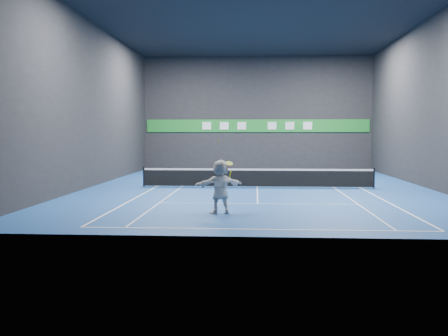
# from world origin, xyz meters

# --- Properties ---
(ground) EXTENTS (26.00, 26.00, 0.00)m
(ground) POSITION_xyz_m (0.00, 0.00, 0.00)
(ground) COLOR navy
(ground) RESTS_ON ground
(ceiling) EXTENTS (26.00, 26.00, 0.00)m
(ceiling) POSITION_xyz_m (0.00, 0.00, 9.00)
(ceiling) COLOR black
(ceiling) RESTS_ON ground
(wall_back) EXTENTS (18.00, 0.10, 9.00)m
(wall_back) POSITION_xyz_m (0.00, 13.00, 4.50)
(wall_back) COLOR black
(wall_back) RESTS_ON ground
(wall_front) EXTENTS (18.00, 0.10, 9.00)m
(wall_front) POSITION_xyz_m (0.00, -13.00, 4.50)
(wall_front) COLOR black
(wall_front) RESTS_ON ground
(wall_left) EXTENTS (0.10, 26.00, 9.00)m
(wall_left) POSITION_xyz_m (-9.00, 0.00, 4.50)
(wall_left) COLOR black
(wall_left) RESTS_ON ground
(wall_right) EXTENTS (0.10, 26.00, 9.00)m
(wall_right) POSITION_xyz_m (9.00, 0.00, 4.50)
(wall_right) COLOR black
(wall_right) RESTS_ON ground
(baseline_near) EXTENTS (10.98, 0.08, 0.01)m
(baseline_near) POSITION_xyz_m (0.00, -11.89, 0.00)
(baseline_near) COLOR white
(baseline_near) RESTS_ON ground
(baseline_far) EXTENTS (10.98, 0.08, 0.01)m
(baseline_far) POSITION_xyz_m (0.00, 11.89, 0.00)
(baseline_far) COLOR white
(baseline_far) RESTS_ON ground
(sideline_doubles_left) EXTENTS (0.08, 23.78, 0.01)m
(sideline_doubles_left) POSITION_xyz_m (-5.49, 0.00, 0.00)
(sideline_doubles_left) COLOR white
(sideline_doubles_left) RESTS_ON ground
(sideline_doubles_right) EXTENTS (0.08, 23.78, 0.01)m
(sideline_doubles_right) POSITION_xyz_m (5.49, 0.00, 0.00)
(sideline_doubles_right) COLOR white
(sideline_doubles_right) RESTS_ON ground
(sideline_singles_left) EXTENTS (0.06, 23.78, 0.01)m
(sideline_singles_left) POSITION_xyz_m (-4.11, 0.00, 0.00)
(sideline_singles_left) COLOR white
(sideline_singles_left) RESTS_ON ground
(sideline_singles_right) EXTENTS (0.06, 23.78, 0.01)m
(sideline_singles_right) POSITION_xyz_m (4.11, 0.00, 0.00)
(sideline_singles_right) COLOR white
(sideline_singles_right) RESTS_ON ground
(service_line_near) EXTENTS (8.23, 0.06, 0.01)m
(service_line_near) POSITION_xyz_m (0.00, -6.40, 0.00)
(service_line_near) COLOR white
(service_line_near) RESTS_ON ground
(service_line_far) EXTENTS (8.23, 0.06, 0.01)m
(service_line_far) POSITION_xyz_m (0.00, 6.40, 0.00)
(service_line_far) COLOR white
(service_line_far) RESTS_ON ground
(center_service_line) EXTENTS (0.06, 12.80, 0.01)m
(center_service_line) POSITION_xyz_m (0.00, 0.00, 0.00)
(center_service_line) COLOR white
(center_service_line) RESTS_ON ground
(player) EXTENTS (1.89, 1.28, 1.96)m
(player) POSITION_xyz_m (-1.38, -8.96, 0.98)
(player) COLOR silver
(player) RESTS_ON ground
(tennis_ball) EXTENTS (0.06, 0.06, 0.06)m
(tennis_ball) POSITION_xyz_m (-1.45, -8.78, 2.61)
(tennis_ball) COLOR yellow
(tennis_ball) RESTS_ON player
(tennis_net) EXTENTS (12.50, 0.10, 1.07)m
(tennis_net) POSITION_xyz_m (0.00, 0.00, 0.54)
(tennis_net) COLOR black
(tennis_net) RESTS_ON ground
(sponsor_banner) EXTENTS (17.64, 0.11, 1.00)m
(sponsor_banner) POSITION_xyz_m (0.00, 12.93, 3.50)
(sponsor_banner) COLOR #1C8029
(sponsor_banner) RESTS_ON wall_back
(tennis_racket) EXTENTS (0.43, 0.40, 0.63)m
(tennis_racket) POSITION_xyz_m (-1.07, -8.91, 1.75)
(tennis_racket) COLOR #B31317
(tennis_racket) RESTS_ON player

